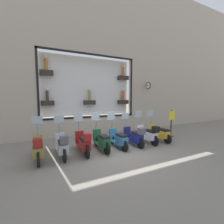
# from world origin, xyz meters

# --- Properties ---
(ground_plane) EXTENTS (120.00, 120.00, 0.00)m
(ground_plane) POSITION_xyz_m (0.00, 0.00, 0.00)
(ground_plane) COLOR gray
(building_facade) EXTENTS (1.19, 36.00, 10.67)m
(building_facade) POSITION_xyz_m (3.60, -0.00, 5.46)
(building_facade) COLOR #ADA08E
(building_facade) RESTS_ON ground_plane
(scooter_yellow_0) EXTENTS (1.80, 0.61, 1.67)m
(scooter_yellow_0) POSITION_xyz_m (0.28, -2.88, 0.43)
(scooter_yellow_0) COLOR black
(scooter_yellow_0) RESTS_ON ground_plane
(scooter_white_1) EXTENTS (1.80, 0.61, 1.66)m
(scooter_white_1) POSITION_xyz_m (0.22, -2.03, 0.48)
(scooter_white_1) COLOR black
(scooter_white_1) RESTS_ON ground_plane
(scooter_navy_2) EXTENTS (1.80, 0.60, 1.55)m
(scooter_navy_2) POSITION_xyz_m (0.21, -1.17, 0.47)
(scooter_navy_2) COLOR black
(scooter_navy_2) RESTS_ON ground_plane
(scooter_teal_3) EXTENTS (1.80, 0.60, 1.68)m
(scooter_teal_3) POSITION_xyz_m (0.27, -0.32, 0.43)
(scooter_teal_3) COLOR black
(scooter_teal_3) RESTS_ON ground_plane
(scooter_green_4) EXTENTS (1.81, 0.60, 1.68)m
(scooter_green_4) POSITION_xyz_m (0.28, 0.53, 0.45)
(scooter_green_4) COLOR black
(scooter_green_4) RESTS_ON ground_plane
(scooter_red_5) EXTENTS (1.81, 0.60, 1.63)m
(scooter_red_5) POSITION_xyz_m (0.22, 1.39, 0.49)
(scooter_red_5) COLOR black
(scooter_red_5) RESTS_ON ground_plane
(scooter_silver_6) EXTENTS (1.80, 0.61, 1.59)m
(scooter_silver_6) POSITION_xyz_m (0.21, 2.24, 0.48)
(scooter_silver_6) COLOR black
(scooter_silver_6) RESTS_ON ground_plane
(scooter_olive_7) EXTENTS (1.81, 0.61, 1.61)m
(scooter_olive_7) POSITION_xyz_m (0.22, 3.10, 0.48)
(scooter_olive_7) COLOR black
(scooter_olive_7) RESTS_ON ground_plane
(shop_sign_post) EXTENTS (0.36, 0.45, 1.63)m
(shop_sign_post) POSITION_xyz_m (0.71, -4.20, 0.88)
(shop_sign_post) COLOR #232326
(shop_sign_post) RESTS_ON ground_plane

